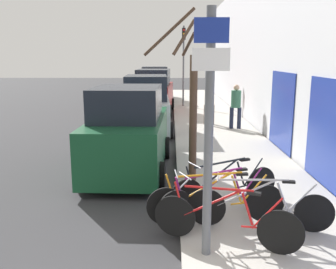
{
  "coord_description": "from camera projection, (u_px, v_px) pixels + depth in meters",
  "views": [
    {
      "loc": [
        0.85,
        -2.34,
        2.95
      ],
      "look_at": [
        0.78,
        5.57,
        1.3
      ],
      "focal_mm": 40.0,
      "sensor_mm": 36.0,
      "label": 1
    }
  ],
  "objects": [
    {
      "name": "bicycle_2",
      "position": [
        216.0,
        201.0,
        6.34
      ],
      "size": [
        2.37,
        0.44,
        0.91
      ],
      "rotation": [
        0.0,
        0.0,
        1.66
      ],
      "color": "black",
      "rests_on": "sidewalk_curb"
    },
    {
      "name": "bicycle_1",
      "position": [
        260.0,
        207.0,
        6.14
      ],
      "size": [
        2.35,
        0.49,
        0.88
      ],
      "rotation": [
        0.0,
        0.0,
        1.43
      ],
      "color": "black",
      "rests_on": "sidewalk_curb"
    },
    {
      "name": "sidewalk_curb",
      "position": [
        211.0,
        123.0,
        16.57
      ],
      "size": [
        3.2,
        32.0,
        0.15
      ],
      "color": "#ADA89E",
      "rests_on": "ground"
    },
    {
      "name": "parked_car_2",
      "position": [
        154.0,
        93.0,
        19.79
      ],
      "size": [
        2.19,
        4.69,
        2.31
      ],
      "rotation": [
        0.0,
        0.0,
        -0.05
      ],
      "color": "maroon",
      "rests_on": "ground"
    },
    {
      "name": "parked_car_0",
      "position": [
        129.0,
        134.0,
        9.61
      ],
      "size": [
        2.1,
        4.31,
        2.22
      ],
      "rotation": [
        0.0,
        0.0,
        -0.03
      ],
      "color": "#144728",
      "rests_on": "ground"
    },
    {
      "name": "bicycle_0",
      "position": [
        225.0,
        220.0,
        5.61
      ],
      "size": [
        2.15,
        0.83,
        0.92
      ],
      "rotation": [
        0.0,
        0.0,
        1.22
      ],
      "color": "black",
      "rests_on": "sidewalk_curb"
    },
    {
      "name": "building_facade",
      "position": [
        254.0,
        50.0,
        15.81
      ],
      "size": [
        0.23,
        32.0,
        6.5
      ],
      "color": "#BCBCC1",
      "rests_on": "ground"
    },
    {
      "name": "signpost",
      "position": [
        209.0,
        130.0,
        5.05
      ],
      "size": [
        0.49,
        0.15,
        3.44
      ],
      "color": "#595B60",
      "rests_on": "sidewalk_curb"
    },
    {
      "name": "parked_car_1",
      "position": [
        147.0,
        107.0,
        14.83
      ],
      "size": [
        2.09,
        4.32,
        2.24
      ],
      "rotation": [
        0.0,
        0.0,
        0.04
      ],
      "color": "#B2B7BC",
      "rests_on": "ground"
    },
    {
      "name": "parked_car_3",
      "position": [
        154.0,
        86.0,
        24.98
      ],
      "size": [
        2.2,
        4.66,
        2.31
      ],
      "rotation": [
        0.0,
        0.0,
        0.05
      ],
      "color": "black",
      "rests_on": "ground"
    },
    {
      "name": "ground_plane",
      "position": [
        148.0,
        138.0,
        13.86
      ],
      "size": [
        80.0,
        80.0,
        0.0
      ],
      "primitive_type": "plane",
      "color": "#333335"
    },
    {
      "name": "bicycle_4",
      "position": [
        225.0,
        187.0,
        7.04
      ],
      "size": [
        2.13,
        1.06,
        0.93
      ],
      "rotation": [
        0.0,
        0.0,
        2.02
      ],
      "color": "black",
      "rests_on": "sidewalk_curb"
    },
    {
      "name": "pedestrian_far",
      "position": [
        236.0,
        103.0,
        14.67
      ],
      "size": [
        0.45,
        0.39,
        1.74
      ],
      "rotation": [
        0.0,
        0.0,
        2.98
      ],
      "color": "#1E2338",
      "rests_on": "sidewalk_curb"
    },
    {
      "name": "street_tree",
      "position": [
        191.0,
        104.0,
        8.36
      ],
      "size": [
        1.66,
        0.91,
        3.84
      ],
      "color": "#4C3828",
      "rests_on": "sidewalk_curb"
    },
    {
      "name": "traffic_light",
      "position": [
        184.0,
        55.0,
        21.18
      ],
      "size": [
        0.2,
        0.3,
        4.5
      ],
      "color": "#595B60",
      "rests_on": "sidewalk_curb"
    },
    {
      "name": "pedestrian_near",
      "position": [
        209.0,
        101.0,
        15.58
      ],
      "size": [
        0.44,
        0.38,
        1.71
      ],
      "rotation": [
        0.0,
        0.0,
        0.17
      ],
      "color": "#4C3D2D",
      "rests_on": "sidewalk_curb"
    },
    {
      "name": "bicycle_3",
      "position": [
        220.0,
        197.0,
        6.55
      ],
      "size": [
        2.17,
        0.99,
        0.89
      ],
      "rotation": [
        0.0,
        0.0,
        1.99
      ],
      "color": "black",
      "rests_on": "sidewalk_curb"
    }
  ]
}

